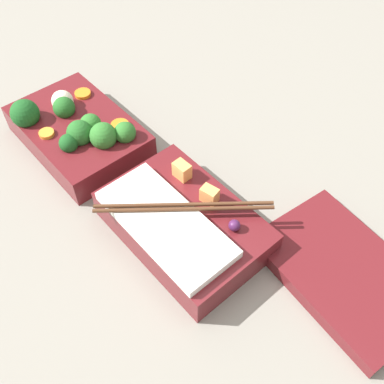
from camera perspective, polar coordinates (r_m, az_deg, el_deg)
The scene contains 4 objects.
ground_plane at distance 0.66m, azimuth -8.61°, elevation 0.84°, with size 3.00×3.00×0.00m, color gray.
bento_tray_vegetable at distance 0.71m, azimuth -14.47°, elevation 7.49°, with size 0.21×0.14×0.08m.
bento_tray_rice at distance 0.58m, azimuth -1.26°, elevation -4.00°, with size 0.21×0.18×0.07m.
bento_lid at distance 0.59m, azimuth 18.74°, elevation -9.59°, with size 0.21×0.14×0.02m, color maroon.
Camera 1 is at (0.38, -0.20, 0.50)m, focal length 42.00 mm.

